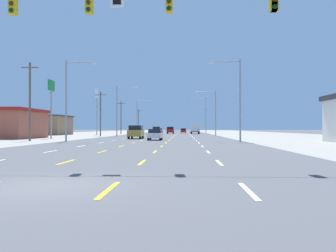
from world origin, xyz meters
TOP-DOWN VIEW (x-y plane):
  - ground_plane at (0.00, 66.00)m, footprint 572.00×572.00m
  - lot_apron_left at (-24.75, 66.00)m, footprint 28.00×440.00m
  - lot_apron_right at (24.75, 66.00)m, footprint 28.00×440.00m
  - lane_markings at (0.00, 104.50)m, footprint 10.64×227.60m
  - signal_span_wire at (0.38, 6.13)m, footprint 25.81×0.52m
  - sedan_center_turn_nearest at (-0.14, 38.89)m, footprint 1.80×4.50m
  - suv_inner_left_near at (-3.47, 44.96)m, footprint 1.98×4.90m
  - suv_inner_left_mid at (-3.48, 86.65)m, footprint 1.98×4.90m
  - box_truck_far_right_midfar at (6.77, 92.62)m, footprint 2.40×7.20m
  - suv_center_turn_far at (-0.16, 95.44)m, footprint 1.98×4.90m
  - hatchback_inner_left_farther at (-3.47, 98.20)m, footprint 1.72×3.90m
  - hatchback_inner_right_farthest at (3.53, 107.53)m, footprint 1.72×3.90m
  - storefront_left_row_2 at (-29.36, 76.64)m, footprint 10.74×12.23m
  - pole_sign_left_row_1 at (-16.27, 44.91)m, footprint 0.24×2.30m
  - pole_sign_left_row_2 at (-16.41, 74.54)m, footprint 0.24×1.70m
  - streetlight_left_row_0 at (-9.80, 32.98)m, footprint 3.63×0.26m
  - streetlight_right_row_0 at (9.80, 32.98)m, footprint 3.67×0.26m
  - streetlight_left_row_1 at (-9.67, 65.83)m, footprint 4.64×0.26m
  - streetlight_right_row_1 at (9.69, 65.83)m, footprint 4.32×0.26m
  - streetlight_left_row_2 at (-9.68, 98.69)m, footprint 4.53×0.26m
  - streetlight_right_row_2 at (9.70, 98.69)m, footprint 4.56×0.26m
  - utility_pole_left_row_0 at (-15.34, 35.00)m, footprint 2.20×0.26m
  - utility_pole_left_row_1 at (-13.09, 63.73)m, footprint 2.20×0.26m
  - utility_pole_left_row_2 at (-13.53, 90.60)m, footprint 2.20×0.26m
  - utility_pole_left_row_3 at (-13.59, 130.33)m, footprint 2.20×0.26m

SIDE VIEW (x-z plane):
  - ground_plane at x=0.00m, z-range 0.00..0.00m
  - lot_apron_left at x=-24.75m, z-range 0.00..0.01m
  - lot_apron_right at x=24.75m, z-range 0.00..0.01m
  - lane_markings at x=0.00m, z-range 0.00..0.01m
  - sedan_center_turn_nearest at x=-0.14m, z-range 0.03..1.49m
  - hatchback_inner_left_farther at x=-3.47m, z-range 0.01..1.55m
  - hatchback_inner_right_farthest at x=3.53m, z-range 0.01..1.55m
  - suv_inner_left_near at x=-3.47m, z-range 0.04..2.02m
  - suv_inner_left_mid at x=-3.48m, z-range 0.04..2.02m
  - suv_center_turn_far at x=-0.16m, z-range 0.04..2.02m
  - box_truck_far_right_midfar at x=6.77m, z-range 0.22..3.45m
  - storefront_left_row_2 at x=-29.36m, z-range 0.01..4.62m
  - utility_pole_left_row_1 at x=-13.09m, z-range 0.19..9.08m
  - utility_pole_left_row_3 at x=-13.59m, z-range 0.19..9.10m
  - utility_pole_left_row_2 at x=-13.53m, z-range 0.19..9.17m
  - utility_pole_left_row_0 at x=-15.34m, z-range 0.20..9.87m
  - signal_span_wire at x=0.38m, z-range 0.90..9.85m
  - streetlight_right_row_1 at x=9.69m, z-range 0.78..10.06m
  - streetlight_right_row_0 at x=9.80m, z-range 0.71..10.21m
  - streetlight_left_row_0 at x=-9.80m, z-range 0.71..10.23m
  - streetlight_left_row_2 at x=-9.68m, z-range 0.82..10.75m
  - streetlight_left_row_1 at x=-9.67m, z-range 0.84..11.05m
  - streetlight_right_row_2 at x=9.70m, z-range 0.84..11.51m
  - pole_sign_left_row_1 at x=-16.27m, z-range 2.34..11.13m
  - pole_sign_left_row_2 at x=-16.41m, z-range 2.60..13.44m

